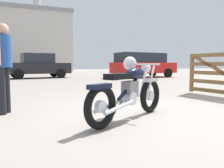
{
  "coord_description": "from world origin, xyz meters",
  "views": [
    {
      "loc": [
        -1.98,
        -3.76,
        0.91
      ],
      "look_at": [
        -0.35,
        0.44,
        0.53
      ],
      "focal_mm": 36.44,
      "sensor_mm": 36.0,
      "label": 1
    }
  ],
  "objects": [
    {
      "name": "industrial_building",
      "position": [
        -3.99,
        33.22,
        4.32
      ],
      "size": [
        17.19,
        12.25,
        17.24
      ],
      "rotation": [
        0.0,
        0.0,
        0.02
      ],
      "color": "beige",
      "rests_on": "ground_plane"
    },
    {
      "name": "blue_hatchback_right",
      "position": [
        5.97,
        10.68,
        0.94
      ],
      "size": [
        4.88,
        2.41,
        1.74
      ],
      "rotation": [
        0.0,
        0.0,
        0.12
      ],
      "color": "black",
      "rests_on": "ground_plane"
    },
    {
      "name": "vintage_motorcycle",
      "position": [
        -0.34,
        -0.34,
        0.49
      ],
      "size": [
        1.84,
        1.2,
        1.07
      ],
      "rotation": [
        0.0,
        0.0,
        0.54
      ],
      "color": "black",
      "rests_on": "ground_plane"
    },
    {
      "name": "ground_plane",
      "position": [
        0.0,
        0.0,
        0.0
      ],
      "size": [
        80.0,
        80.0,
        0.0
      ],
      "primitive_type": "plane",
      "color": "gray"
    },
    {
      "name": "white_estate_far",
      "position": [
        -1.09,
        12.6,
        0.84
      ],
      "size": [
        4.41,
        2.41,
        1.67
      ],
      "rotation": [
        0.0,
        0.0,
        0.15
      ],
      "color": "black",
      "rests_on": "ground_plane"
    },
    {
      "name": "bystander",
      "position": [
        -2.33,
        0.86,
        1.02
      ],
      "size": [
        0.3,
        0.44,
        1.66
      ],
      "rotation": [
        0.0,
        0.0,
        5.92
      ],
      "color": "black",
      "rests_on": "ground_plane"
    }
  ]
}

